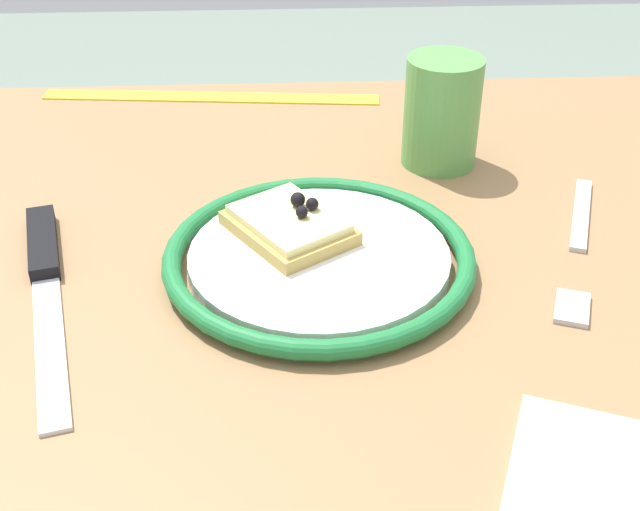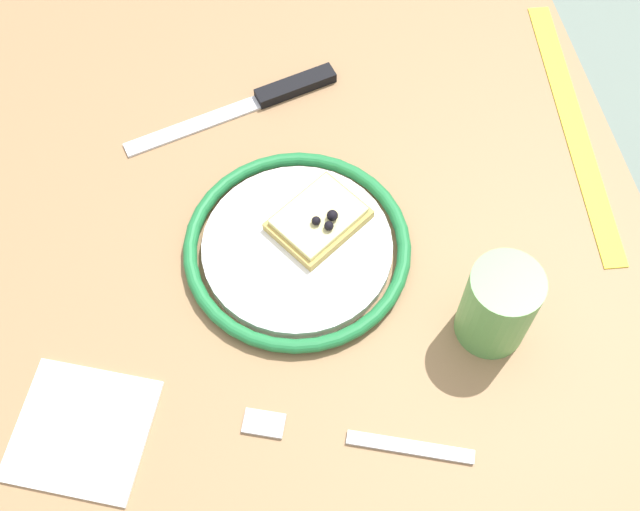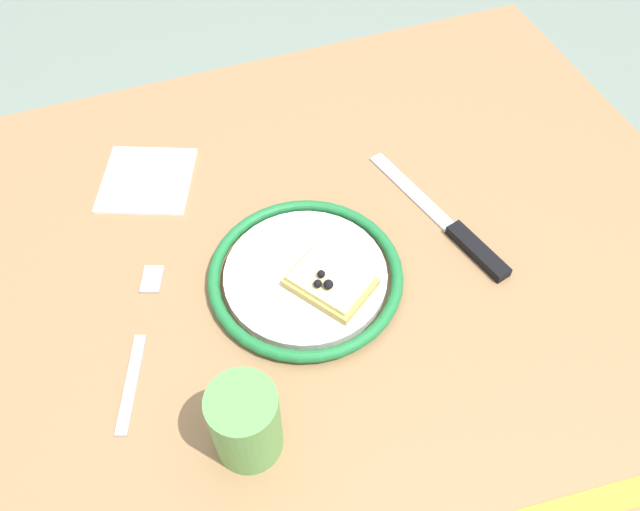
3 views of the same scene
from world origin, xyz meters
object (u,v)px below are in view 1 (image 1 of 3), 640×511
at_px(pizza_slice_near, 289,224).
at_px(measuring_tape, 211,97).
at_px(cup, 442,112).
at_px(napkin, 621,498).
at_px(dining_table, 263,408).
at_px(fork, 578,245).
at_px(knife, 44,268).
at_px(plate, 319,257).

relative_size(pizza_slice_near, measuring_tape, 0.32).
xyz_separation_m(cup, measuring_tape, (0.21, -0.16, -0.05)).
height_order(measuring_tape, napkin, napkin).
distance_m(dining_table, cup, 0.29).
bearing_deg(dining_table, cup, -129.71).
xyz_separation_m(dining_table, cup, (-0.16, -0.19, 0.15)).
bearing_deg(dining_table, measuring_tape, -81.53).
bearing_deg(cup, pizza_slice_near, 45.53).
bearing_deg(fork, measuring_tape, -46.23).
xyz_separation_m(knife, cup, (-0.30, -0.16, 0.04)).
bearing_deg(napkin, fork, -102.59).
height_order(knife, fork, knife).
distance_m(knife, measuring_tape, 0.33).
bearing_deg(plate, pizza_slice_near, -51.26).
xyz_separation_m(pizza_slice_near, knife, (0.17, 0.02, -0.02)).
relative_size(dining_table, plate, 4.23).
distance_m(pizza_slice_near, cup, 0.19).
relative_size(knife, measuring_tape, 0.69).
relative_size(knife, napkin, 2.07).
bearing_deg(measuring_tape, dining_table, 104.02).
xyz_separation_m(plate, pizza_slice_near, (0.02, -0.03, 0.01)).
relative_size(plate, pizza_slice_near, 2.01).
xyz_separation_m(dining_table, fork, (-0.24, -0.04, 0.11)).
relative_size(dining_table, knife, 3.92).
xyz_separation_m(pizza_slice_near, cup, (-0.13, -0.13, 0.03)).
xyz_separation_m(pizza_slice_near, napkin, (-0.16, 0.24, -0.02)).
bearing_deg(pizza_slice_near, plate, 128.74).
distance_m(pizza_slice_near, measuring_tape, 0.30).
height_order(fork, napkin, same).
bearing_deg(cup, knife, 27.40).
height_order(pizza_slice_near, napkin, pizza_slice_near).
bearing_deg(pizza_slice_near, measuring_tape, -75.55).
bearing_deg(knife, cup, -152.60).
bearing_deg(fork, knife, 2.08).
relative_size(pizza_slice_near, fork, 0.56).
relative_size(pizza_slice_near, cup, 1.17).
distance_m(dining_table, fork, 0.26).
xyz_separation_m(dining_table, pizza_slice_near, (-0.02, -0.05, 0.13)).
relative_size(cup, napkin, 0.82).
relative_size(plate, napkin, 1.92).
distance_m(plate, knife, 0.19).
height_order(fork, cup, cup).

